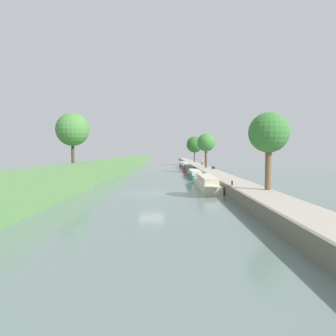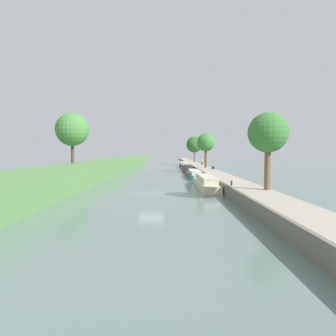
{
  "view_description": "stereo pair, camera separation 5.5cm",
  "coord_description": "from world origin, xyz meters",
  "px_view_note": "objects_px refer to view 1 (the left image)",
  "views": [
    {
      "loc": [
        1.65,
        -30.52,
        4.27
      ],
      "look_at": [
        1.85,
        30.59,
        1.0
      ],
      "focal_mm": 32.5,
      "sensor_mm": 36.0,
      "label": 1
    },
    {
      "loc": [
        1.71,
        -30.52,
        4.27
      ],
      "look_at": [
        1.85,
        30.59,
        1.0
      ],
      "focal_mm": 32.5,
      "sensor_mm": 36.0,
      "label": 2
    }
  ],
  "objects_px": {
    "narrowboat_maroon": "(187,169)",
    "narrowboat_cream": "(205,182)",
    "narrowboat_teal": "(193,174)",
    "narrowboat_green": "(184,166)",
    "person_walking": "(201,162)",
    "narrowboat_blue": "(182,164)",
    "mooring_bollard_near": "(231,183)",
    "mooring_bollard_far": "(187,161)",
    "park_bench": "(212,167)"
  },
  "relations": [
    {
      "from": "narrowboat_maroon",
      "to": "narrowboat_cream",
      "type": "bearing_deg",
      "value": -89.52
    },
    {
      "from": "narrowboat_maroon",
      "to": "mooring_bollard_near",
      "type": "height_order",
      "value": "mooring_bollard_near"
    },
    {
      "from": "mooring_bollard_far",
      "to": "narrowboat_maroon",
      "type": "bearing_deg",
      "value": -93.85
    },
    {
      "from": "mooring_bollard_near",
      "to": "mooring_bollard_far",
      "type": "height_order",
      "value": "same"
    },
    {
      "from": "narrowboat_teal",
      "to": "narrowboat_green",
      "type": "xyz_separation_m",
      "value": [
        0.05,
        27.21,
        0.17
      ]
    },
    {
      "from": "narrowboat_maroon",
      "to": "mooring_bollard_near",
      "type": "relative_size",
      "value": 28.51
    },
    {
      "from": "narrowboat_teal",
      "to": "narrowboat_maroon",
      "type": "relative_size",
      "value": 1.03
    },
    {
      "from": "mooring_bollard_far",
      "to": "park_bench",
      "type": "bearing_deg",
      "value": -86.39
    },
    {
      "from": "person_walking",
      "to": "mooring_bollard_far",
      "type": "relative_size",
      "value": 3.69
    },
    {
      "from": "narrowboat_teal",
      "to": "narrowboat_blue",
      "type": "height_order",
      "value": "narrowboat_blue"
    },
    {
      "from": "narrowboat_blue",
      "to": "mooring_bollard_near",
      "type": "distance_m",
      "value": 60.34
    },
    {
      "from": "narrowboat_maroon",
      "to": "narrowboat_blue",
      "type": "bearing_deg",
      "value": 89.66
    },
    {
      "from": "park_bench",
      "to": "narrowboat_teal",
      "type": "bearing_deg",
      "value": -127.39
    },
    {
      "from": "narrowboat_blue",
      "to": "mooring_bollard_near",
      "type": "relative_size",
      "value": 22.87
    },
    {
      "from": "narrowboat_maroon",
      "to": "park_bench",
      "type": "xyz_separation_m",
      "value": [
        4.23,
        -8.63,
        0.82
      ]
    },
    {
      "from": "narrowboat_blue",
      "to": "mooring_bollard_far",
      "type": "xyz_separation_m",
      "value": [
        1.76,
        4.22,
        0.71
      ]
    },
    {
      "from": "mooring_bollard_near",
      "to": "narrowboat_teal",
      "type": "bearing_deg",
      "value": 94.36
    },
    {
      "from": "narrowboat_cream",
      "to": "narrowboat_blue",
      "type": "bearing_deg",
      "value": 90.11
    },
    {
      "from": "person_walking",
      "to": "park_bench",
      "type": "distance_m",
      "value": 16.06
    },
    {
      "from": "narrowboat_teal",
      "to": "narrowboat_green",
      "type": "bearing_deg",
      "value": 89.9
    },
    {
      "from": "narrowboat_teal",
      "to": "mooring_bollard_near",
      "type": "height_order",
      "value": "mooring_bollard_near"
    },
    {
      "from": "person_walking",
      "to": "narrowboat_blue",
      "type": "bearing_deg",
      "value": 102.82
    },
    {
      "from": "narrowboat_blue",
      "to": "park_bench",
      "type": "xyz_separation_m",
      "value": [
        4.09,
        -32.67,
        0.83
      ]
    },
    {
      "from": "mooring_bollard_far",
      "to": "park_bench",
      "type": "xyz_separation_m",
      "value": [
        2.33,
        -36.89,
        0.12
      ]
    },
    {
      "from": "mooring_bollard_near",
      "to": "narrowboat_cream",
      "type": "bearing_deg",
      "value": 102.86
    },
    {
      "from": "narrowboat_cream",
      "to": "narrowboat_maroon",
      "type": "xyz_separation_m",
      "value": [
        -0.25,
        29.0,
        -0.04
      ]
    },
    {
      "from": "narrowboat_teal",
      "to": "narrowboat_maroon",
      "type": "bearing_deg",
      "value": 90.82
    },
    {
      "from": "mooring_bollard_far",
      "to": "narrowboat_cream",
      "type": "bearing_deg",
      "value": -91.66
    },
    {
      "from": "narrowboat_cream",
      "to": "narrowboat_green",
      "type": "height_order",
      "value": "narrowboat_green"
    },
    {
      "from": "person_walking",
      "to": "park_bench",
      "type": "xyz_separation_m",
      "value": [
        0.31,
        -16.05,
        -0.53
      ]
    },
    {
      "from": "narrowboat_blue",
      "to": "park_bench",
      "type": "relative_size",
      "value": 6.86
    },
    {
      "from": "narrowboat_green",
      "to": "narrowboat_blue",
      "type": "height_order",
      "value": "narrowboat_green"
    },
    {
      "from": "narrowboat_blue",
      "to": "park_bench",
      "type": "height_order",
      "value": "park_bench"
    },
    {
      "from": "narrowboat_cream",
      "to": "narrowboat_blue",
      "type": "distance_m",
      "value": 53.04
    },
    {
      "from": "narrowboat_maroon",
      "to": "mooring_bollard_far",
      "type": "xyz_separation_m",
      "value": [
        1.9,
        28.26,
        0.7
      ]
    },
    {
      "from": "narrowboat_teal",
      "to": "narrowboat_blue",
      "type": "xyz_separation_m",
      "value": [
        -0.06,
        37.95,
        0.05
      ]
    },
    {
      "from": "mooring_bollard_far",
      "to": "mooring_bollard_near",
      "type": "bearing_deg",
      "value": -90.0
    },
    {
      "from": "narrowboat_green",
      "to": "park_bench",
      "type": "xyz_separation_m",
      "value": [
        3.99,
        -21.94,
        0.72
      ]
    },
    {
      "from": "narrowboat_cream",
      "to": "person_walking",
      "type": "bearing_deg",
      "value": 84.23
    },
    {
      "from": "narrowboat_green",
      "to": "person_walking",
      "type": "distance_m",
      "value": 7.05
    },
    {
      "from": "narrowboat_maroon",
      "to": "park_bench",
      "type": "bearing_deg",
      "value": -63.89
    },
    {
      "from": "narrowboat_maroon",
      "to": "mooring_bollard_near",
      "type": "xyz_separation_m",
      "value": [
        1.9,
        -36.27,
        0.7
      ]
    },
    {
      "from": "narrowboat_maroon",
      "to": "mooring_bollard_far",
      "type": "bearing_deg",
      "value": 86.15
    },
    {
      "from": "mooring_bollard_far",
      "to": "narrowboat_blue",
      "type": "bearing_deg",
      "value": -112.66
    },
    {
      "from": "narrowboat_maroon",
      "to": "mooring_bollard_near",
      "type": "bearing_deg",
      "value": -87.0
    },
    {
      "from": "mooring_bollard_far",
      "to": "park_bench",
      "type": "distance_m",
      "value": 36.96
    },
    {
      "from": "narrowboat_green",
      "to": "mooring_bollard_far",
      "type": "relative_size",
      "value": 23.56
    },
    {
      "from": "narrowboat_cream",
      "to": "narrowboat_teal",
      "type": "xyz_separation_m",
      "value": [
        -0.05,
        15.09,
        -0.1
      ]
    },
    {
      "from": "narrowboat_green",
      "to": "park_bench",
      "type": "bearing_deg",
      "value": -79.7
    },
    {
      "from": "person_walking",
      "to": "mooring_bollard_far",
      "type": "height_order",
      "value": "person_walking"
    }
  ]
}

